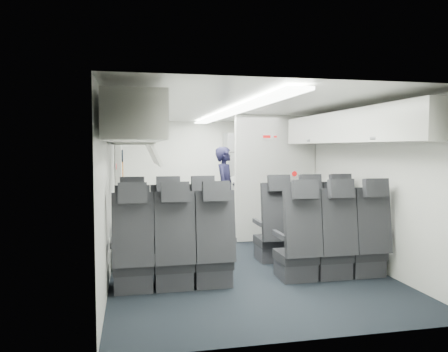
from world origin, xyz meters
name	(u,v)px	position (x,y,z in m)	size (l,w,h in m)	color
cabin_shell	(230,179)	(0.00, 0.00, 1.12)	(3.41, 6.01, 2.16)	black
seat_row_front	(238,234)	(0.00, -0.53, 0.40)	(3.33, 0.56, 1.24)	black
seat_row_mid	(257,249)	(0.00, -1.43, 0.40)	(3.33, 0.56, 1.24)	black
overhead_bin_left_rear	(134,120)	(-1.40, -2.00, 1.86)	(0.53, 1.80, 0.40)	silver
overhead_bin_left_front_open	(130,137)	(-1.44, -0.25, 1.74)	(0.64, 1.70, 0.72)	#9E9E93
overhead_bin_right_rear	(395,124)	(1.40, -2.00, 1.86)	(0.53, 1.80, 0.40)	silver
overhead_bin_right_front	(325,130)	(1.40, -0.25, 1.86)	(0.53, 1.70, 0.40)	silver
bulkhead_partition	(275,178)	(0.98, 0.80, 1.08)	(1.40, 0.15, 2.13)	silver
galley_unit	(245,178)	(0.95, 2.72, 0.95)	(0.85, 0.52, 1.90)	#939399
boarding_door	(119,184)	(-1.64, 1.55, 0.95)	(0.12, 1.27, 1.86)	silver
flight_attendant	(225,189)	(0.33, 1.82, 0.81)	(0.59, 0.39, 1.61)	black
carry_on_bag	(135,130)	(-1.38, -0.32, 1.83)	(0.43, 0.30, 0.26)	black
papers	(236,179)	(0.52, 1.77, 1.00)	(0.20, 0.02, 0.14)	white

